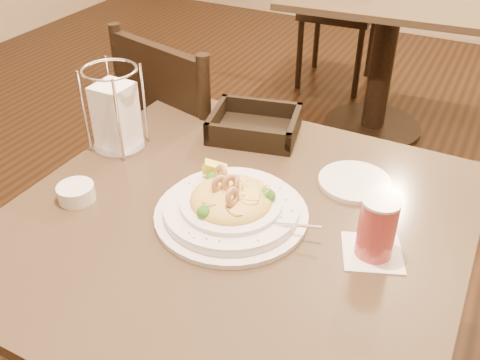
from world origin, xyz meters
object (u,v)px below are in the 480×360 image
at_px(napkin_caddy, 116,114).
at_px(butter_ramekin, 76,193).
at_px(dining_chair_far, 339,6).
at_px(pasta_bowl, 231,205).
at_px(drink_glass, 377,228).
at_px(side_plate, 355,182).
at_px(dining_chair_near, 197,155).
at_px(main_table, 236,298).
at_px(background_table, 386,38).
at_px(bread_basket, 254,127).

bearing_deg(napkin_caddy, butter_ramekin, -75.44).
relative_size(dining_chair_far, napkin_caddy, 4.51).
bearing_deg(pasta_bowl, drink_glass, 4.75).
bearing_deg(side_plate, dining_chair_near, 154.48).
bearing_deg(napkin_caddy, dining_chair_far, 93.92).
relative_size(main_table, background_table, 0.93).
bearing_deg(dining_chair_far, napkin_caddy, 90.18).
bearing_deg(pasta_bowl, bread_basket, 108.19).
xyz_separation_m(background_table, bread_basket, (0.03, -1.54, 0.26)).
bearing_deg(drink_glass, side_plate, 115.60).
bearing_deg(bread_basket, side_plate, -18.01).
bearing_deg(butter_ramekin, background_table, 84.56).
height_order(bread_basket, side_plate, bread_basket).
bearing_deg(dining_chair_near, side_plate, 168.46).
bearing_deg(butter_ramekin, dining_chair_far, 94.91).
xyz_separation_m(main_table, background_table, (-0.14, 1.86, 0.00)).
relative_size(background_table, dining_chair_far, 1.04).
distance_m(background_table, side_plate, 1.68).
height_order(dining_chair_near, pasta_bowl, dining_chair_near).
height_order(dining_chair_far, drink_glass, dining_chair_far).
relative_size(dining_chair_near, side_plate, 5.76).
bearing_deg(butter_ramekin, dining_chair_near, 98.25).
xyz_separation_m(dining_chair_far, drink_glass, (0.81, -2.29, 0.32)).
relative_size(background_table, side_plate, 5.99).
xyz_separation_m(background_table, side_plate, (0.32, -1.63, 0.24)).
relative_size(side_plate, butter_ramekin, 2.06).
xyz_separation_m(dining_chair_near, side_plate, (0.60, -0.29, 0.26)).
distance_m(dining_chair_near, butter_ramekin, 0.68).
height_order(main_table, dining_chair_far, dining_chair_far).
distance_m(dining_chair_near, bread_basket, 0.45).
distance_m(background_table, drink_glass, 1.91).
bearing_deg(background_table, butter_ramekin, -95.44).
xyz_separation_m(background_table, dining_chair_near, (-0.28, -1.35, -0.02)).
bearing_deg(dining_chair_far, drink_glass, 105.82).
height_order(dining_chair_near, side_plate, dining_chair_near).
relative_size(drink_glass, butter_ramekin, 1.82).
bearing_deg(dining_chair_near, main_table, 143.13).
relative_size(dining_chair_near, napkin_caddy, 4.51).
distance_m(dining_chair_near, pasta_bowl, 0.71).
bearing_deg(dining_chair_near, bread_basket, 161.91).
xyz_separation_m(pasta_bowl, side_plate, (0.19, 0.23, -0.02)).
xyz_separation_m(background_table, butter_ramekin, (-0.19, -1.96, 0.25)).
bearing_deg(napkin_caddy, background_table, 82.03).
height_order(dining_chair_far, napkin_caddy, napkin_caddy).
bearing_deg(bread_basket, dining_chair_near, 147.92).
xyz_separation_m(main_table, dining_chair_far, (-0.54, 2.31, -0.02)).
bearing_deg(bread_basket, butter_ramekin, -116.57).
relative_size(main_table, side_plate, 5.58).
height_order(drink_glass, bread_basket, drink_glass).
xyz_separation_m(dining_chair_near, drink_glass, (0.70, -0.49, 0.32)).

